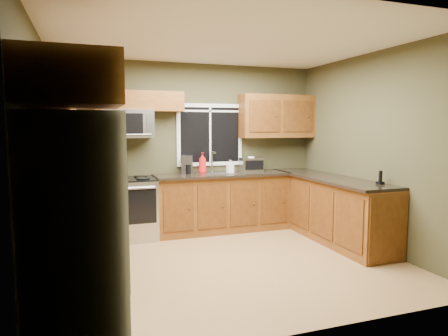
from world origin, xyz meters
TOP-DOWN VIEW (x-y plane):
  - floor at (0.00, 0.00)m, footprint 4.20×4.20m
  - ceiling at (0.00, 0.00)m, footprint 4.20×4.20m
  - back_wall at (0.00, 1.80)m, footprint 4.20×0.00m
  - front_wall at (0.00, -1.80)m, footprint 4.20×0.00m
  - left_wall at (-2.10, 0.00)m, footprint 0.00×3.60m
  - right_wall at (2.10, 0.00)m, footprint 0.00×3.60m
  - window at (0.30, 1.78)m, footprint 1.12×0.03m
  - base_cabinets_left at (-1.80, 0.48)m, footprint 0.60×2.65m
  - countertop_left at (-1.78, 0.48)m, footprint 0.65×2.65m
  - base_cabinets_back at (0.42, 1.50)m, footprint 2.17×0.60m
  - countertop_back at (0.42, 1.48)m, footprint 2.17×0.65m
  - base_cabinets_peninsula at (1.80, 0.54)m, footprint 0.60×2.52m
  - countertop_peninsula at (1.78, 0.55)m, footprint 0.65×2.50m
  - upper_cabinets_left at (-1.94, 0.48)m, footprint 0.33×2.65m
  - upper_cabinets_back_left at (-0.85, 1.64)m, footprint 1.30×0.33m
  - upper_cabinets_back_right at (1.45, 1.64)m, footprint 1.30×0.33m
  - upper_cabinet_over_fridge at (-1.74, -1.30)m, footprint 0.72×0.90m
  - refrigerator at (-1.74, -1.30)m, footprint 0.74×0.90m
  - range at (-1.05, 1.47)m, footprint 0.76×0.69m
  - microwave at (-1.05, 1.61)m, footprint 0.76×0.41m
  - sink at (0.30, 1.49)m, footprint 0.60×0.42m
  - toaster_oven at (0.97, 1.62)m, footprint 0.39×0.32m
  - coffee_maker at (-0.12, 1.64)m, footprint 0.22×0.27m
  - kettle at (-0.11, 1.65)m, footprint 0.21×0.21m
  - paper_towel_roll at (0.96, 1.59)m, footprint 0.14×0.14m
  - soap_bottle_a at (0.12, 1.61)m, footprint 0.13×0.13m
  - soap_bottle_b at (0.57, 1.54)m, footprint 0.11×0.11m
  - cordless_phone at (1.97, -0.33)m, footprint 0.09×0.09m

SIDE VIEW (x-z plane):
  - floor at x=0.00m, z-range 0.00..0.00m
  - base_cabinets_peninsula at x=1.80m, z-range 0.00..0.90m
  - base_cabinets_left at x=-1.80m, z-range 0.00..0.90m
  - base_cabinets_back at x=0.42m, z-range 0.00..0.90m
  - range at x=-1.05m, z-range 0.00..0.94m
  - refrigerator at x=-1.74m, z-range 0.00..1.80m
  - countertop_left at x=-1.78m, z-range 0.90..0.94m
  - countertop_back at x=0.42m, z-range 0.90..0.94m
  - countertop_peninsula at x=1.78m, z-range 0.90..0.94m
  - sink at x=0.30m, z-range 0.77..1.13m
  - cordless_phone at x=1.97m, z-range 0.90..1.08m
  - soap_bottle_b at x=0.57m, z-range 0.94..1.14m
  - toaster_oven at x=0.97m, z-range 0.94..1.17m
  - paper_towel_roll at x=0.96m, z-range 0.93..1.20m
  - coffee_maker at x=-0.12m, z-range 0.93..1.21m
  - kettle at x=-0.11m, z-range 0.93..1.22m
  - soap_bottle_a at x=0.12m, z-range 0.94..1.27m
  - back_wall at x=0.00m, z-range -0.75..3.45m
  - front_wall at x=0.00m, z-range -0.75..3.45m
  - left_wall at x=-2.10m, z-range -0.45..3.15m
  - right_wall at x=2.10m, z-range -0.45..3.15m
  - window at x=0.30m, z-range 1.04..2.06m
  - microwave at x=-1.05m, z-range 1.52..1.94m
  - upper_cabinets_left at x=-1.94m, z-range 1.50..2.22m
  - upper_cabinets_back_right at x=1.45m, z-range 1.50..2.22m
  - upper_cabinet_over_fridge at x=-1.74m, z-range 1.84..2.22m
  - upper_cabinets_back_left at x=-0.85m, z-range 1.92..2.22m
  - ceiling at x=0.00m, z-range 2.70..2.70m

